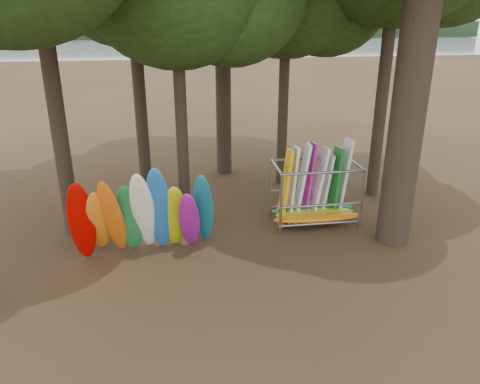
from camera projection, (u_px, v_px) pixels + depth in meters
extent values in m
plane|color=#47331E|center=(248.00, 253.00, 14.07)|extent=(120.00, 120.00, 0.00)
plane|color=gray|center=(181.00, 59.00, 69.33)|extent=(160.00, 160.00, 0.00)
cube|color=black|center=(174.00, 31.00, 114.65)|extent=(160.00, 4.00, 4.00)
cylinder|color=black|center=(45.00, 34.00, 13.28)|extent=(0.49, 0.49, 12.40)
cylinder|color=black|center=(137.00, 59.00, 17.07)|extent=(0.46, 0.46, 10.33)
cylinder|color=black|center=(222.00, 25.00, 18.88)|extent=(0.66, 0.66, 12.51)
cylinder|color=black|center=(284.00, 67.00, 18.12)|extent=(0.40, 0.40, 9.54)
cylinder|color=black|center=(179.00, 80.00, 14.74)|extent=(0.39, 0.39, 9.55)
cylinder|color=black|center=(388.00, 40.00, 16.42)|extent=(0.45, 0.45, 11.68)
ellipsoid|color=#B60301|center=(82.00, 222.00, 13.06)|extent=(0.82, 1.04, 2.67)
ellipsoid|color=orange|center=(99.00, 222.00, 13.32)|extent=(0.85, 1.82, 2.55)
ellipsoid|color=#E25D11|center=(113.00, 218.00, 13.15)|extent=(0.79, 1.81, 2.88)
ellipsoid|color=#1F783A|center=(130.00, 219.00, 13.51)|extent=(0.78, 1.20, 2.51)
ellipsoid|color=white|center=(144.00, 213.00, 13.30)|extent=(0.81, 1.89, 3.04)
ellipsoid|color=blue|center=(159.00, 210.00, 13.39)|extent=(0.77, 1.59, 3.09)
ellipsoid|color=#AEB710|center=(174.00, 217.00, 13.73)|extent=(0.80, 1.40, 2.44)
ellipsoid|color=#8D178D|center=(190.00, 221.00, 13.53)|extent=(0.75, 1.73, 2.43)
ellipsoid|color=#14647C|center=(203.00, 210.00, 13.76)|extent=(0.81, 1.83, 2.85)
ellipsoid|color=#CE6F0B|center=(318.00, 218.00, 15.45)|extent=(3.05, 0.55, 0.24)
ellipsoid|color=#9AB117|center=(315.00, 213.00, 15.81)|extent=(2.74, 0.55, 0.24)
ellipsoid|color=#197134|center=(312.00, 209.00, 16.11)|extent=(2.93, 0.55, 0.24)
ellipsoid|color=red|center=(309.00, 205.00, 16.43)|extent=(2.57, 0.55, 0.24)
cube|color=#FFB60D|center=(285.00, 188.00, 15.57)|extent=(0.45, 0.79, 2.62)
cube|color=silver|center=(292.00, 185.00, 15.75)|extent=(0.35, 0.78, 2.66)
cube|color=silver|center=(301.00, 184.00, 15.69)|extent=(0.57, 0.76, 2.76)
cube|color=#9E1A8B|center=(308.00, 183.00, 15.87)|extent=(0.44, 0.78, 2.75)
cube|color=silver|center=(318.00, 185.00, 15.77)|extent=(0.59, 0.78, 2.61)
cube|color=silver|center=(325.00, 187.00, 15.99)|extent=(0.47, 0.76, 2.36)
cube|color=#197228|center=(334.00, 185.00, 15.88)|extent=(0.38, 0.80, 2.60)
cube|color=silver|center=(342.00, 180.00, 15.95)|extent=(0.55, 0.83, 2.84)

